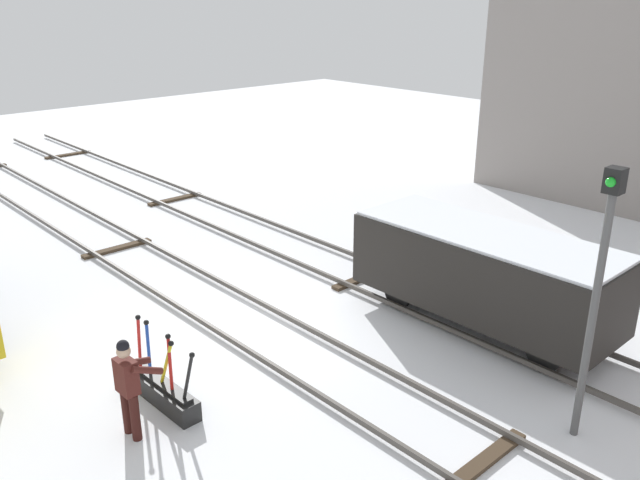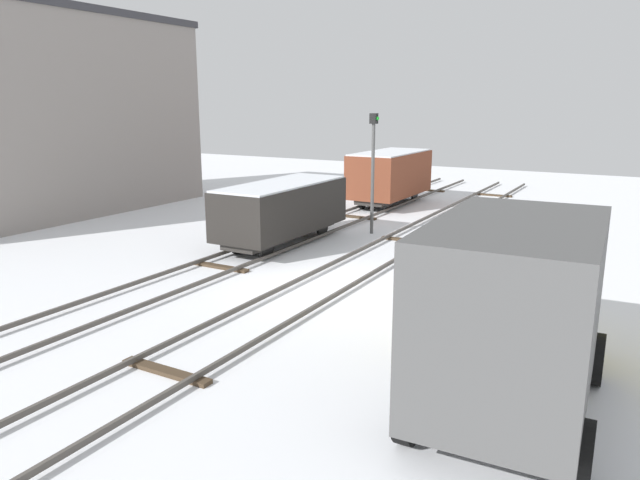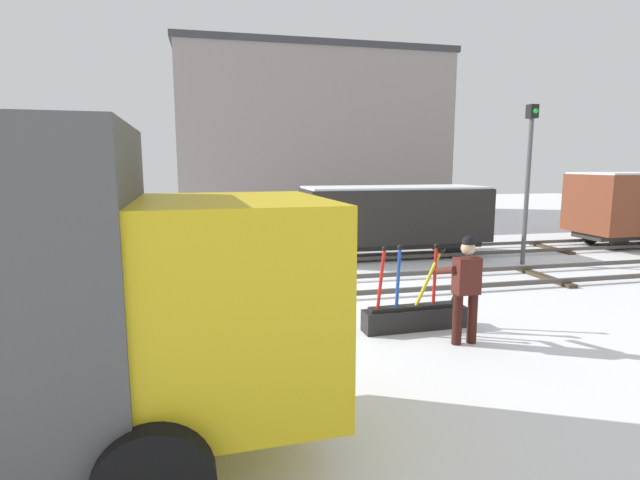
{
  "view_description": "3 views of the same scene",
  "coord_description": "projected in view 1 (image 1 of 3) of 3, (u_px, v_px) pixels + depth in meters",
  "views": [
    {
      "loc": [
        10.07,
        -7.12,
        6.52
      ],
      "look_at": [
        0.31,
        1.81,
        1.54
      ],
      "focal_mm": 36.85,
      "sensor_mm": 36.0,
      "label": 1
    },
    {
      "loc": [
        -12.94,
        -7.18,
        4.71
      ],
      "look_at": [
        1.06,
        0.79,
        0.94
      ],
      "focal_mm": 33.23,
      "sensor_mm": 36.0,
      "label": 2
    },
    {
      "loc": [
        -2.06,
        -10.1,
        2.77
      ],
      "look_at": [
        0.27,
        0.04,
        1.14
      ],
      "focal_mm": 27.51,
      "sensor_mm": 36.0,
      "label": 3
    }
  ],
  "objects": [
    {
      "name": "ground_plane",
      "position": [
        246.0,
        325.0,
        13.75
      ],
      "size": [
        60.0,
        60.0,
        0.0
      ],
      "primitive_type": "plane",
      "color": "white"
    },
    {
      "name": "track_main_line",
      "position": [
        246.0,
        320.0,
        13.71
      ],
      "size": [
        44.0,
        1.94,
        0.18
      ],
      "color": "#4C4742",
      "rests_on": "ground_plane"
    },
    {
      "name": "track_siding_near",
      "position": [
        364.0,
        275.0,
        15.94
      ],
      "size": [
        44.0,
        1.94,
        0.18
      ],
      "color": "#4C4742",
      "rests_on": "ground_plane"
    },
    {
      "name": "switch_lever_frame",
      "position": [
        162.0,
        390.0,
        11.07
      ],
      "size": [
        1.97,
        0.42,
        1.45
      ],
      "rotation": [
        0.0,
        0.0,
        0.03
      ],
      "color": "black",
      "rests_on": "ground_plane"
    },
    {
      "name": "rail_worker",
      "position": [
        129.0,
        383.0,
        10.01
      ],
      "size": [
        0.55,
        0.65,
        1.69
      ],
      "rotation": [
        0.0,
        0.0,
        0.03
      ],
      "color": "#351511",
      "rests_on": "ground_plane"
    },
    {
      "name": "signal_post",
      "position": [
        598.0,
        283.0,
        9.44
      ],
      "size": [
        0.24,
        0.32,
        4.32
      ],
      "color": "#4C4C4C",
      "rests_on": "ground_plane"
    },
    {
      "name": "freight_car_back_track",
      "position": [
        484.0,
        273.0,
        13.25
      ],
      "size": [
        5.43,
        2.04,
        2.1
      ],
      "rotation": [
        0.0,
        0.0,
        0.01
      ],
      "color": "#2D2B28",
      "rests_on": "ground_plane"
    }
  ]
}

